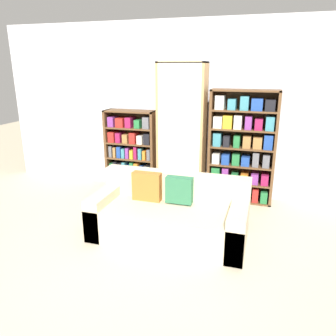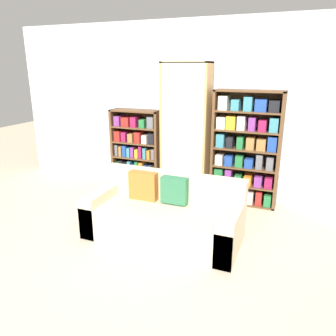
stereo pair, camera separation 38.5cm
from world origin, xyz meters
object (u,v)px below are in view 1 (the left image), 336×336
Objects in this scene: bookshelf_left at (132,152)px; display_cabinet at (182,132)px; couch at (169,215)px; bookshelf_right at (242,148)px; wine_bottle at (202,204)px.

bookshelf_left is 0.64× the size of display_cabinet.
bookshelf_right is (0.71, 1.44, 0.56)m from couch.
couch is at bearing -81.01° from display_cabinet.
wine_bottle is at bearing 72.00° from couch.
bookshelf_right is at bearing 0.96° from display_cabinet.
bookshelf_right is 5.06× the size of wine_bottle.
display_cabinet is (0.87, -0.02, 0.40)m from bookshelf_left.
wine_bottle is (-0.46, -0.66, -0.69)m from bookshelf_right.
bookshelf_left is at bearing 153.79° from wine_bottle.
bookshelf_left is 0.79× the size of bookshelf_right.
bookshelf_left reaches higher than wine_bottle.
bookshelf_right is (1.80, -0.00, 0.19)m from bookshelf_left.
couch is 0.83m from wine_bottle.
bookshelf_right is at bearing -0.01° from bookshelf_left.
couch is at bearing -52.73° from bookshelf_left.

